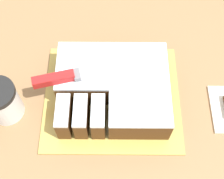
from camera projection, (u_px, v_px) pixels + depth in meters
ground_plane at (127, 161)px, 1.63m from camera, size 8.00×8.00×0.00m
countertop at (131, 131)px, 1.24m from camera, size 1.40×1.10×0.88m
cake_board at (112, 97)px, 0.82m from camera, size 0.35×0.31×0.01m
cake at (114, 88)px, 0.78m from camera, size 0.28×0.23×0.08m
knife at (68, 76)px, 0.74m from camera, size 0.27×0.09×0.02m
coffee_cup at (2, 102)px, 0.75m from camera, size 0.09×0.09×0.10m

